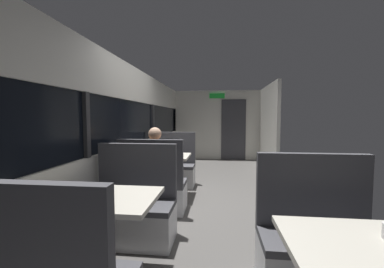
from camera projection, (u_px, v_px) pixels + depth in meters
name	position (u px, v px, depth m)	size (l,w,h in m)	color
ground_plane	(214.00, 202.00, 4.09)	(3.30, 9.20, 0.02)	#514F4C
carriage_window_panel_left	(130.00, 135.00, 4.18)	(0.09, 8.48, 2.30)	beige
carriage_end_bulkhead	(219.00, 125.00, 8.17)	(2.90, 0.11, 2.30)	beige
carriage_aisle_panel_right	(268.00, 127.00, 6.83)	(0.08, 2.40, 2.30)	beige
dining_table_near_window	(104.00, 208.00, 2.08)	(0.90, 0.70, 0.74)	#9E9EA3
bench_near_window_facing_entry	(133.00, 212.00, 2.79)	(0.95, 0.50, 1.10)	silver
dining_table_mid_window	(164.00, 161.00, 4.33)	(0.90, 0.70, 0.74)	#9E9EA3
bench_mid_window_facing_end	(154.00, 189.00, 3.66)	(0.95, 0.50, 1.10)	silver
bench_mid_window_facing_entry	(172.00, 170.00, 5.04)	(0.95, 0.50, 1.10)	silver
dining_table_front_aisle	(373.00, 264.00, 1.28)	(0.90, 0.70, 0.74)	#9E9EA3
bench_front_aisle_facing_entry	(318.00, 250.00, 2.00)	(0.95, 0.50, 1.10)	silver
seated_passenger	(155.00, 175.00, 3.71)	(0.47, 0.55, 1.26)	#26262D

